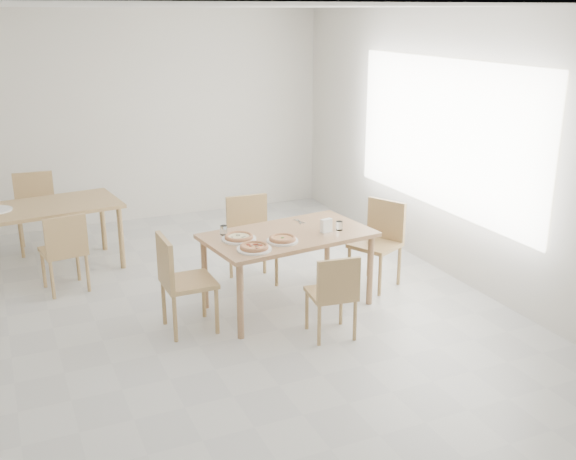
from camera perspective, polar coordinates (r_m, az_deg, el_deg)
name	(u,v)px	position (r m, az deg, el deg)	size (l,w,h in m)	color
room	(443,135)	(7.42, 12.98, 7.81)	(7.28, 7.00, 7.00)	silver
main_table	(288,241)	(6.42, 0.00, -0.95)	(1.66, 1.07, 0.75)	tan
chair_south	(334,291)	(5.88, 3.92, -5.15)	(0.43, 0.43, 0.78)	tan
chair_north	(250,233)	(7.14, -3.20, -0.23)	(0.47, 0.47, 0.91)	tan
chair_west	(179,277)	(6.05, -9.21, -3.93)	(0.45, 0.45, 0.90)	tan
chair_east	(380,237)	(7.09, 7.77, -0.59)	(0.59, 0.59, 0.89)	tan
plate_margherita	(282,241)	(6.17, -0.47, -0.92)	(0.29, 0.29, 0.02)	white
plate_mushroom	(239,239)	(6.23, -4.18, -0.76)	(0.32, 0.32, 0.02)	white
plate_pepperoni	(254,249)	(5.96, -2.88, -1.63)	(0.31, 0.31, 0.02)	white
pizza_margherita	(282,238)	(6.16, -0.47, -0.72)	(0.29, 0.29, 0.03)	tan
pizza_mushroom	(239,237)	(6.23, -4.18, -0.56)	(0.30, 0.30, 0.03)	tan
pizza_pepperoni	(254,247)	(5.95, -2.88, -1.42)	(0.33, 0.33, 0.03)	tan
tumbler_a	(224,230)	(6.38, -5.48, -0.02)	(0.07, 0.07, 0.09)	white
tumbler_b	(339,226)	(6.50, 4.36, 0.36)	(0.07, 0.07, 0.09)	white
napkin_holder	(326,226)	(6.40, 3.26, 0.32)	(0.13, 0.09, 0.14)	silver
fork_a	(299,221)	(6.75, 0.97, 0.73)	(0.01, 0.18, 0.01)	silver
fork_b	(299,222)	(6.74, 0.95, 0.70)	(0.01, 0.18, 0.01)	silver
second_table	(49,212)	(7.81, -19.60, 1.43)	(1.58, 1.02, 0.75)	tan
chair_back_s	(65,247)	(7.17, -18.38, -1.40)	(0.47, 0.47, 0.84)	tan
chair_back_n	(36,206)	(8.62, -20.59, 1.93)	(0.48, 0.48, 0.92)	tan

